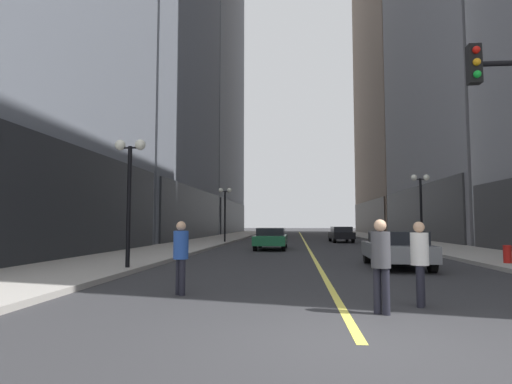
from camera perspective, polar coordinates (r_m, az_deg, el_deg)
name	(u,v)px	position (r m, az deg, el deg)	size (l,w,h in m)	color
ground_plane	(304,240)	(40.74, 6.57, -6.55)	(200.00, 200.00, 0.00)	#2D2D30
sidewalk_left	(220,239)	(41.39, -5.00, -6.42)	(4.50, 78.00, 0.15)	#9E9991
sidewalk_right	(391,239)	(41.74, 18.03, -6.21)	(4.50, 78.00, 0.15)	#9E9991
lane_centre_stripe	(304,240)	(40.74, 6.57, -6.54)	(0.16, 70.00, 0.01)	#E5D64C
building_left_mid	(129,34)	(47.82, -17.05, 20.06)	(14.86, 24.00, 42.53)	slate
building_left_far	(193,36)	(74.63, -8.64, 20.47)	(14.21, 26.00, 65.83)	slate
car_grey	(396,248)	(16.02, 18.70, -7.26)	(2.00, 4.40, 1.32)	slate
car_green	(271,238)	(25.76, 2.09, -6.28)	(1.93, 4.64, 1.32)	#196038
car_black	(341,234)	(36.22, 11.61, -5.63)	(1.87, 4.43, 1.32)	black
pedestrian_with_orange_bag	(381,259)	(7.81, 16.78, -8.76)	(0.48, 0.48, 1.67)	black
pedestrian_in_blue_hoodie	(181,252)	(9.59, -10.29, -8.11)	(0.48, 0.48, 1.65)	black
pedestrian_in_white_shirt	(420,257)	(8.75, 21.58, -8.31)	(0.45, 0.45, 1.64)	black
street_lamp_left_near	(130,174)	(14.59, -16.99, 2.38)	(1.06, 0.36, 4.43)	black
street_lamp_left_far	(225,203)	(33.21, -4.28, -1.46)	(1.06, 0.36, 4.43)	black
street_lamp_right_mid	(421,195)	(25.77, 21.69, -0.34)	(1.06, 0.36, 4.43)	black
fire_hydrant_right	(508,256)	(17.94, 31.28, -7.55)	(0.28, 0.28, 0.80)	red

